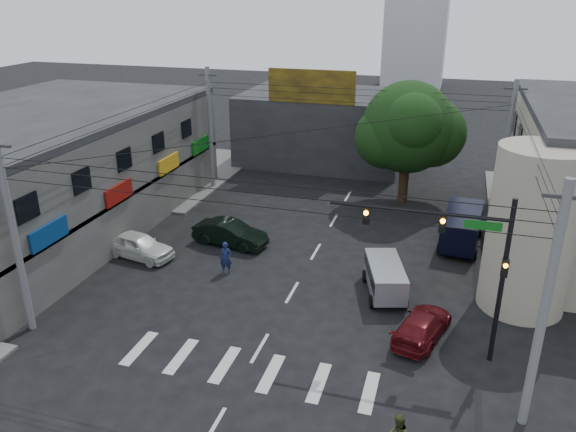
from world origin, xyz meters
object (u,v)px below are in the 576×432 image
at_px(utility_pole_near_right, 544,311).
at_px(navy_van, 462,228).
at_px(street_tree, 408,128).
at_px(traffic_officer, 226,258).
at_px(utility_pole_near_left, 14,236).
at_px(white_compact, 139,246).
at_px(utility_pole_far_left, 210,129).
at_px(traffic_gantry, 461,251).
at_px(dark_sedan, 230,233).
at_px(maroon_sedan, 422,326).
at_px(utility_pole_far_right, 506,151).
at_px(silver_minivan, 385,279).

bearing_deg(utility_pole_near_right, navy_van, 98.90).
bearing_deg(street_tree, traffic_officer, -119.81).
height_order(utility_pole_near_left, navy_van, utility_pole_near_left).
relative_size(utility_pole_near_right, white_compact, 2.03).
distance_m(utility_pole_near_right, utility_pole_far_left, 29.35).
relative_size(traffic_gantry, dark_sedan, 1.52).
relative_size(utility_pole_near_right, maroon_sedan, 2.04).
bearing_deg(navy_van, utility_pole_far_right, -17.74).
height_order(traffic_gantry, utility_pole_far_left, utility_pole_far_left).
distance_m(utility_pole_near_left, utility_pole_near_right, 21.00).
height_order(utility_pole_far_right, maroon_sedan, utility_pole_far_right).
xyz_separation_m(traffic_gantry, utility_pole_near_left, (-18.32, -3.50, -0.23)).
bearing_deg(white_compact, navy_van, -57.43).
distance_m(utility_pole_near_left, navy_van, 24.20).
height_order(utility_pole_near_right, dark_sedan, utility_pole_near_right).
height_order(street_tree, dark_sedan, street_tree).
height_order(street_tree, utility_pole_far_left, utility_pole_far_left).
height_order(maroon_sedan, silver_minivan, silver_minivan).
xyz_separation_m(traffic_gantry, silver_minivan, (-3.30, 4.22, -4.00)).
relative_size(street_tree, maroon_sedan, 1.93).
relative_size(street_tree, utility_pole_far_right, 0.95).
distance_m(utility_pole_near_right, silver_minivan, 10.46).
relative_size(dark_sedan, silver_minivan, 1.14).
height_order(traffic_gantry, dark_sedan, traffic_gantry).
distance_m(white_compact, silver_minivan, 14.12).
distance_m(utility_pole_far_right, traffic_officer, 19.84).
relative_size(silver_minivan, navy_van, 0.77).
distance_m(utility_pole_near_right, dark_sedan, 19.55).
relative_size(traffic_gantry, utility_pole_near_left, 0.78).
bearing_deg(street_tree, maroon_sedan, -81.32).
bearing_deg(navy_van, utility_pole_far_left, 79.00).
distance_m(traffic_gantry, utility_pole_far_left, 25.00).
relative_size(utility_pole_far_left, utility_pole_far_right, 1.00).
bearing_deg(white_compact, utility_pole_far_left, 14.88).
distance_m(dark_sedan, navy_van, 13.95).
distance_m(traffic_gantry, utility_pole_near_right, 4.41).
height_order(maroon_sedan, navy_van, navy_van).
distance_m(street_tree, traffic_gantry, 18.42).
bearing_deg(utility_pole_near_right, traffic_gantry, 127.42).
relative_size(utility_pole_near_left, navy_van, 1.70).
relative_size(street_tree, dark_sedan, 1.84).
xyz_separation_m(traffic_gantry, dark_sedan, (-13.03, 7.49, -4.08)).
distance_m(traffic_gantry, utility_pole_far_right, 17.21).
xyz_separation_m(traffic_gantry, navy_van, (0.32, 11.51, -3.78)).
relative_size(utility_pole_near_left, white_compact, 2.03).
distance_m(street_tree, utility_pole_near_right, 22.48).
height_order(utility_pole_far_right, navy_van, utility_pole_far_right).
bearing_deg(traffic_gantry, traffic_officer, 161.33).
distance_m(white_compact, traffic_officer, 5.59).
xyz_separation_m(maroon_sedan, silver_minivan, (-2.10, 3.39, 0.22)).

